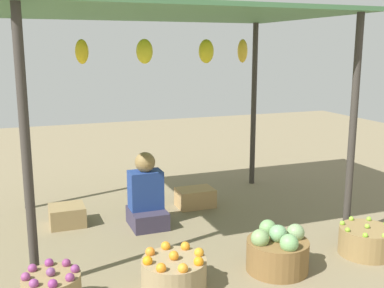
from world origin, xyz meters
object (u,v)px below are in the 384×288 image
Objects in this scene: basket_cabbages at (277,251)px; basket_limes at (366,241)px; basket_oranges at (174,273)px; wooden_crate_near_vendor at (67,215)px; vendor_person at (146,198)px; wooden_crate_stacked_rear at (195,198)px.

basket_cabbages reaches higher than basket_limes.
basket_oranges is 1.41× the size of wooden_crate_near_vendor.
vendor_person is 1.54× the size of basket_oranges.
basket_cabbages is (0.75, -1.36, -0.13)m from vendor_person.
vendor_person reaches higher than wooden_crate_near_vendor.
basket_limes is 1.34× the size of wooden_crate_near_vendor.
basket_cabbages is 1.74m from wooden_crate_stacked_rear.
vendor_person reaches higher than basket_cabbages.
wooden_crate_stacked_rear is at bearing 92.10° from basket_cabbages.
basket_cabbages is 1.08× the size of basket_limes.
basket_cabbages is at bearing -61.15° from vendor_person.
basket_cabbages reaches higher than basket_oranges.
vendor_person reaches higher than basket_oranges.
wooden_crate_stacked_rear is at bearing 28.29° from vendor_person.
vendor_person is at bearing 118.85° from basket_cabbages.
basket_oranges is 1.81m from basket_limes.
basket_oranges is at bearing -69.03° from wooden_crate_near_vendor.
basket_oranges is at bearing -96.34° from vendor_person.
vendor_person is at bearing -20.87° from wooden_crate_near_vendor.
vendor_person is at bearing 140.39° from basket_limes.
wooden_crate_near_vendor is (-0.78, 0.30, -0.19)m from vendor_person.
wooden_crate_stacked_rear is (-0.97, 1.75, -0.02)m from basket_limes.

